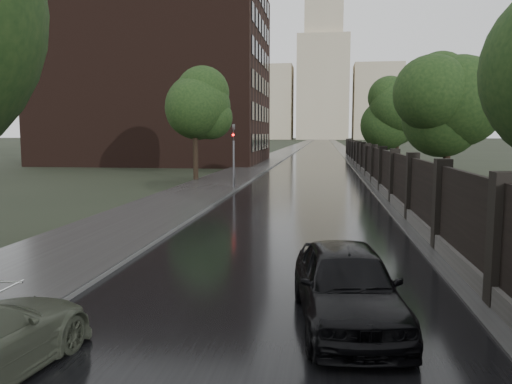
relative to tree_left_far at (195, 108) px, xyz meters
name	(u,v)px	position (x,y,z in m)	size (l,w,h in m)	color
road	(321,143)	(8.00, 160.00, -5.23)	(8.00, 420.00, 0.02)	black
sidewalk_left	(305,142)	(2.00, 160.00, -5.16)	(4.00, 420.00, 0.16)	#2D2D2D
verge_right	(335,143)	(13.50, 160.00, -5.20)	(3.00, 420.00, 0.08)	#2D2D2D
fence_right	(371,167)	(12.60, 2.01, -4.23)	(0.45, 75.72, 2.70)	#383533
tree_left_far	(195,108)	(0.00, 0.00, 0.00)	(4.25, 4.25, 7.39)	black
tree_right_b	(449,104)	(15.50, -8.00, -0.29)	(4.08, 4.08, 7.01)	black
tree_right_c	(398,116)	(15.50, 10.00, -0.29)	(4.08, 4.08, 7.01)	black
traffic_light	(234,151)	(3.70, -5.01, -2.84)	(0.16, 0.32, 4.00)	#59595E
brick_building	(159,77)	(-10.00, 22.00, 4.76)	(24.00, 18.00, 20.00)	black
stalinist_tower	(323,75)	(8.00, 270.00, 33.14)	(92.00, 30.00, 159.00)	tan
car_right_near	(347,284)	(9.60, -26.22, -4.51)	(1.73, 4.29, 1.46)	black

